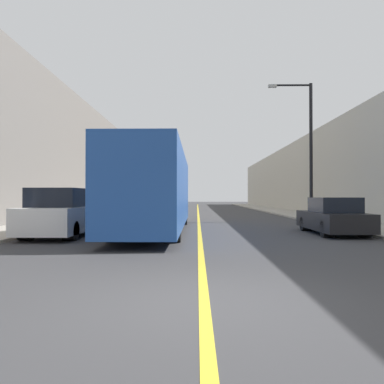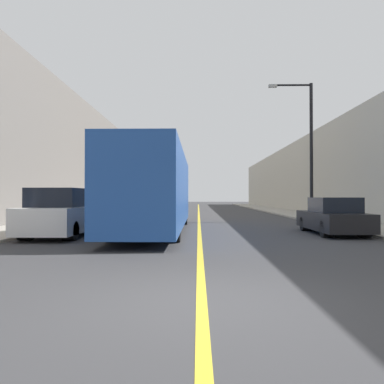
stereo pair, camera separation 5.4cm
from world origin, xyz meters
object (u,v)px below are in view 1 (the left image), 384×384
bus (156,190)px  parked_suv_left (63,214)px  car_right_near (333,217)px  street_lamp_right (307,142)px

bus → parked_suv_left: bus is taller
car_right_near → bus: bearing=171.3°
bus → car_right_near: bearing=-8.7°
parked_suv_left → street_lamp_right: street_lamp_right is taller
bus → parked_suv_left: size_ratio=2.59×
street_lamp_right → car_right_near: bearing=-98.7°
car_right_near → street_lamp_right: 8.42m
bus → car_right_near: 7.53m
parked_suv_left → car_right_near: (10.74, 0.99, -0.18)m
bus → street_lamp_right: bearing=36.0°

